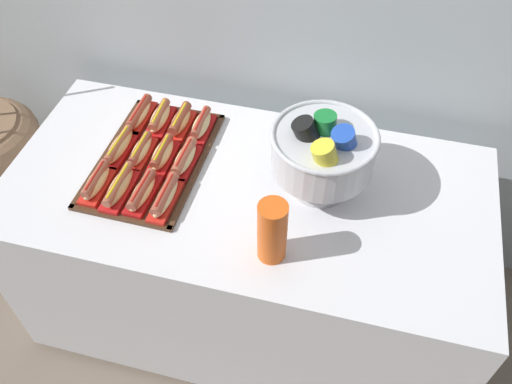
# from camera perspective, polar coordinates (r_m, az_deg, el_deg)

# --- Properties ---
(ground_plane) EXTENTS (10.00, 10.00, 0.00)m
(ground_plane) POSITION_cam_1_polar(r_m,az_deg,el_deg) (2.29, -0.82, -12.24)
(ground_plane) COLOR #7A6B5B
(buffet_table) EXTENTS (1.54, 0.75, 0.76)m
(buffet_table) POSITION_cam_1_polar(r_m,az_deg,el_deg) (1.95, -0.95, -6.53)
(buffet_table) COLOR silver
(buffet_table) RESTS_ON ground_plane
(floor_vase) EXTENTS (0.51, 0.51, 1.24)m
(floor_vase) POSITION_cam_1_polar(r_m,az_deg,el_deg) (2.53, -25.29, 0.89)
(floor_vase) COLOR brown
(floor_vase) RESTS_ON ground_plane
(serving_tray) EXTENTS (0.34, 0.53, 0.01)m
(serving_tray) POSITION_cam_1_polar(r_m,az_deg,el_deg) (1.78, -10.92, 3.41)
(serving_tray) COLOR #472B19
(serving_tray) RESTS_ON buffet_table
(hot_dog_0) EXTENTS (0.06, 0.16, 0.06)m
(hot_dog_0) POSITION_cam_1_polar(r_m,az_deg,el_deg) (1.71, -16.62, 1.00)
(hot_dog_0) COLOR red
(hot_dog_0) RESTS_ON serving_tray
(hot_dog_1) EXTENTS (0.06, 0.18, 0.06)m
(hot_dog_1) POSITION_cam_1_polar(r_m,az_deg,el_deg) (1.68, -14.36, 0.50)
(hot_dog_1) COLOR red
(hot_dog_1) RESTS_ON serving_tray
(hot_dog_2) EXTENTS (0.07, 0.17, 0.06)m
(hot_dog_2) POSITION_cam_1_polar(r_m,az_deg,el_deg) (1.65, -12.02, -0.05)
(hot_dog_2) COLOR #B21414
(hot_dog_2) RESTS_ON serving_tray
(hot_dog_3) EXTENTS (0.06, 0.18, 0.06)m
(hot_dog_3) POSITION_cam_1_polar(r_m,az_deg,el_deg) (1.62, -9.62, -0.52)
(hot_dog_3) COLOR red
(hot_dog_3) RESTS_ON serving_tray
(hot_dog_4) EXTENTS (0.07, 0.19, 0.06)m
(hot_dog_4) POSITION_cam_1_polar(r_m,az_deg,el_deg) (1.80, -14.34, 4.68)
(hot_dog_4) COLOR #B21414
(hot_dog_4) RESTS_ON serving_tray
(hot_dog_5) EXTENTS (0.06, 0.16, 0.06)m
(hot_dog_5) POSITION_cam_1_polar(r_m,az_deg,el_deg) (1.77, -12.17, 4.29)
(hot_dog_5) COLOR red
(hot_dog_5) RESTS_ON serving_tray
(hot_dog_6) EXTENTS (0.07, 0.16, 0.06)m
(hot_dog_6) POSITION_cam_1_polar(r_m,az_deg,el_deg) (1.75, -9.94, 3.94)
(hot_dog_6) COLOR #B21414
(hot_dog_6) RESTS_ON serving_tray
(hot_dog_7) EXTENTS (0.07, 0.17, 0.06)m
(hot_dog_7) POSITION_cam_1_polar(r_m,az_deg,el_deg) (1.72, -7.63, 3.49)
(hot_dog_7) COLOR #B21414
(hot_dog_7) RESTS_ON serving_tray
(hot_dog_8) EXTENTS (0.06, 0.18, 0.06)m
(hot_dog_8) POSITION_cam_1_polar(r_m,az_deg,el_deg) (1.91, -12.30, 8.05)
(hot_dog_8) COLOR red
(hot_dog_8) RESTS_ON serving_tray
(hot_dog_9) EXTENTS (0.07, 0.17, 0.06)m
(hot_dog_9) POSITION_cam_1_polar(r_m,az_deg,el_deg) (1.88, -10.21, 7.75)
(hot_dog_9) COLOR #B21414
(hot_dog_9) RESTS_ON serving_tray
(hot_dog_10) EXTENTS (0.07, 0.16, 0.06)m
(hot_dog_10) POSITION_cam_1_polar(r_m,az_deg,el_deg) (1.85, -8.07, 7.44)
(hot_dog_10) COLOR red
(hot_dog_10) RESTS_ON serving_tray
(hot_dog_11) EXTENTS (0.06, 0.15, 0.06)m
(hot_dog_11) POSITION_cam_1_polar(r_m,az_deg,el_deg) (1.83, -5.86, 7.06)
(hot_dog_11) COLOR #B21414
(hot_dog_11) RESTS_ON serving_tray
(punch_bowl) EXTENTS (0.32, 0.32, 0.28)m
(punch_bowl) POSITION_cam_1_polar(r_m,az_deg,el_deg) (1.57, 7.19, 4.42)
(punch_bowl) COLOR silver
(punch_bowl) RESTS_ON buffet_table
(cup_stack) EXTENTS (0.08, 0.08, 0.20)m
(cup_stack) POSITION_cam_1_polar(r_m,az_deg,el_deg) (1.43, 1.73, -4.22)
(cup_stack) COLOR #EA5B19
(cup_stack) RESTS_ON buffet_table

